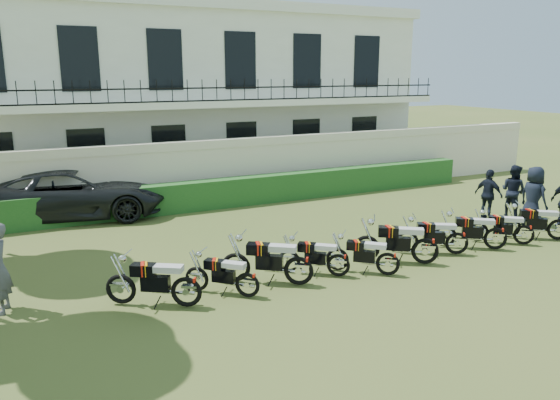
{
  "coord_description": "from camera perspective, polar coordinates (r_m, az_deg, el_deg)",
  "views": [
    {
      "loc": [
        -6.93,
        -10.51,
        4.68
      ],
      "look_at": [
        -0.71,
        2.03,
        1.38
      ],
      "focal_mm": 35.0,
      "sensor_mm": 36.0,
      "label": 1
    }
  ],
  "objects": [
    {
      "name": "hedge",
      "position": [
        19.85,
        -2.22,
        1.11
      ],
      "size": [
        18.0,
        0.6,
        1.0
      ],
      "primitive_type": "cube",
      "color": "#1A491D",
      "rests_on": "ground"
    },
    {
      "name": "officer_5",
      "position": [
        18.8,
        20.96,
        0.54
      ],
      "size": [
        0.59,
        1.02,
        1.64
      ],
      "primitive_type": "imported",
      "rotation": [
        0.0,
        0.0,
        1.78
      ],
      "color": "black",
      "rests_on": "ground"
    },
    {
      "name": "motorcycle_3",
      "position": [
        12.77,
        6.14,
        -6.21
      ],
      "size": [
        1.37,
        1.18,
        0.94
      ],
      "rotation": [
        0.0,
        0.0,
        0.86
      ],
      "color": "black",
      "rests_on": "ground"
    },
    {
      "name": "perimeter_wall",
      "position": [
        20.07,
        -5.78,
        3.15
      ],
      "size": [
        30.0,
        0.35,
        2.3
      ],
      "color": "beige",
      "rests_on": "ground"
    },
    {
      "name": "motorcycle_4",
      "position": [
        13.01,
        11.23,
        -6.0
      ],
      "size": [
        1.34,
        1.25,
        0.95
      ],
      "rotation": [
        0.0,
        0.0,
        0.83
      ],
      "color": "black",
      "rests_on": "ground"
    },
    {
      "name": "officer_4",
      "position": [
        19.44,
        23.19,
        0.88
      ],
      "size": [
        0.76,
        0.92,
        1.73
      ],
      "primitive_type": "imported",
      "rotation": [
        0.0,
        0.0,
        1.7
      ],
      "color": "black",
      "rests_on": "ground"
    },
    {
      "name": "motorcycle_6",
      "position": [
        14.92,
        18.04,
        -3.78
      ],
      "size": [
        1.64,
        1.06,
        1.02
      ],
      "rotation": [
        0.0,
        0.0,
        1.02
      ],
      "color": "black",
      "rests_on": "ground"
    },
    {
      "name": "motorcycle_5",
      "position": [
        13.92,
        14.96,
        -4.54
      ],
      "size": [
        1.75,
        1.31,
        1.14
      ],
      "rotation": [
        0.0,
        0.0,
        0.94
      ],
      "color": "black",
      "rests_on": "ground"
    },
    {
      "name": "motorcycle_8",
      "position": [
        16.42,
        24.18,
        -2.88
      ],
      "size": [
        1.38,
        1.2,
        0.95
      ],
      "rotation": [
        0.0,
        0.0,
        0.86
      ],
      "color": "black",
      "rests_on": "ground"
    },
    {
      "name": "suv",
      "position": [
        18.96,
        -20.92,
        0.65
      ],
      "size": [
        6.31,
        3.73,
        1.64
      ],
      "primitive_type": "imported",
      "rotation": [
        0.0,
        0.0,
        1.39
      ],
      "color": "black",
      "rests_on": "ground"
    },
    {
      "name": "ground",
      "position": [
        13.43,
        6.62,
        -7.21
      ],
      "size": [
        100.0,
        100.0,
        0.0
      ],
      "primitive_type": "plane",
      "color": "#425522",
      "rests_on": "ground"
    },
    {
      "name": "motorcycle_2",
      "position": [
        12.17,
        1.98,
        -6.67
      ],
      "size": [
        1.76,
        1.32,
        1.15
      ],
      "rotation": [
        0.0,
        0.0,
        0.94
      ],
      "color": "black",
      "rests_on": "ground"
    },
    {
      "name": "motorcycle_0",
      "position": [
        11.25,
        -9.77,
        -8.69
      ],
      "size": [
        1.75,
        1.16,
        1.1
      ],
      "rotation": [
        0.0,
        0.0,
        1.0
      ],
      "color": "black",
      "rests_on": "ground"
    },
    {
      "name": "motorcycle_1",
      "position": [
        11.59,
        -3.42,
        -8.23
      ],
      "size": [
        1.3,
        1.25,
        0.94
      ],
      "rotation": [
        0.0,
        0.0,
        0.8
      ],
      "color": "black",
      "rests_on": "ground"
    },
    {
      "name": "motorcycle_7",
      "position": [
        15.66,
        21.63,
        -3.24
      ],
      "size": [
        1.58,
        1.22,
        1.04
      ],
      "rotation": [
        0.0,
        0.0,
        0.93
      ],
      "color": "black",
      "rests_on": "ground"
    },
    {
      "name": "motorcycle_9",
      "position": [
        17.28,
        27.14,
        -2.28
      ],
      "size": [
        1.58,
        1.22,
        1.04
      ],
      "rotation": [
        0.0,
        0.0,
        0.92
      ],
      "color": "black",
      "rests_on": "ground"
    },
    {
      "name": "officer_3",
      "position": [
        18.46,
        24.96,
        0.33
      ],
      "size": [
        0.6,
        0.92,
        1.87
      ],
      "primitive_type": "imported",
      "rotation": [
        0.0,
        0.0,
        1.57
      ],
      "color": "black",
      "rests_on": "ground"
    },
    {
      "name": "building",
      "position": [
        25.45,
        -10.76,
        10.87
      ],
      "size": [
        20.4,
        9.6,
        7.4
      ],
      "color": "white",
      "rests_on": "ground"
    }
  ]
}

